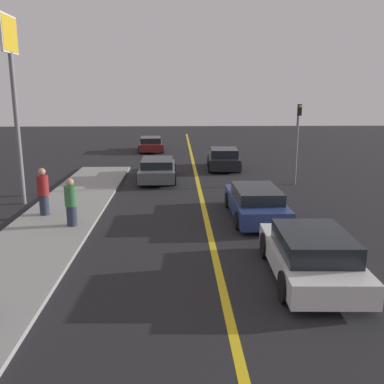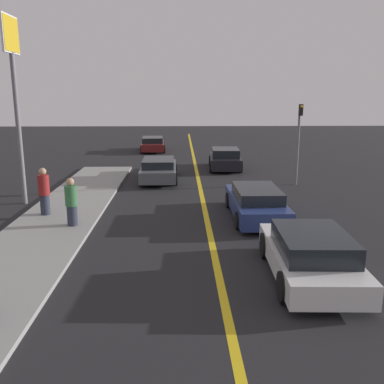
{
  "view_description": "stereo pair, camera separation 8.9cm",
  "coord_description": "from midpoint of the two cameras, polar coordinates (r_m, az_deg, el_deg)",
  "views": [
    {
      "loc": [
        -1.05,
        -1.38,
        4.55
      ],
      "look_at": [
        -0.6,
        11.71,
        1.52
      ],
      "focal_mm": 40.0,
      "sensor_mm": 36.0,
      "label": 1
    },
    {
      "loc": [
        -0.96,
        -1.39,
        4.55
      ],
      "look_at": [
        -0.6,
        11.71,
        1.52
      ],
      "focal_mm": 40.0,
      "sensor_mm": 36.0,
      "label": 2
    }
  ],
  "objects": [
    {
      "name": "car_ahead_center",
      "position": [
        16.09,
        8.67,
        -1.39
      ],
      "size": [
        1.9,
        4.66,
        1.19
      ],
      "rotation": [
        0.0,
        0.0,
        0.01
      ],
      "color": "navy",
      "rests_on": "ground_plane"
    },
    {
      "name": "car_far_distant",
      "position": [
        22.9,
        -4.35,
        3.04
      ],
      "size": [
        2.0,
        4.52,
        1.18
      ],
      "rotation": [
        0.0,
        0.0,
        0.01
      ],
      "color": "#4C5156",
      "rests_on": "ground_plane"
    },
    {
      "name": "roadside_sign",
      "position": [
        18.9,
        -22.6,
        14.77
      ],
      "size": [
        0.2,
        1.61,
        7.51
      ],
      "color": "slate",
      "rests_on": "ground_plane"
    },
    {
      "name": "car_parked_left_lot",
      "position": [
        26.36,
        4.53,
        4.41
      ],
      "size": [
        2.08,
        4.08,
        1.28
      ],
      "rotation": [
        0.0,
        0.0,
        -0.05
      ],
      "color": "black",
      "rests_on": "ground_plane"
    },
    {
      "name": "car_oncoming_far",
      "position": [
        34.7,
        -5.18,
        6.38
      ],
      "size": [
        2.1,
        4.32,
        1.15
      ],
      "rotation": [
        0.0,
        0.0,
        0.05
      ],
      "color": "maroon",
      "rests_on": "ground_plane"
    },
    {
      "name": "sidewalk_left",
      "position": [
        15.16,
        -18.56,
        -4.88
      ],
      "size": [
        2.91,
        24.81,
        0.12
      ],
      "color": "gray",
      "rests_on": "ground_plane"
    },
    {
      "name": "pedestrian_mid_group",
      "position": [
        15.07,
        -15.62,
        -1.32
      ],
      "size": [
        0.41,
        0.41,
        1.65
      ],
      "color": "#282D3D",
      "rests_on": "sidewalk_left"
    },
    {
      "name": "car_near_right_lane",
      "position": [
        11.17,
        15.7,
        -8.1
      ],
      "size": [
        2.13,
        4.37,
        1.25
      ],
      "rotation": [
        0.0,
        0.0,
        -0.04
      ],
      "color": "silver",
      "rests_on": "ground_plane"
    },
    {
      "name": "traffic_light",
      "position": [
        22.08,
        14.15,
        7.25
      ],
      "size": [
        0.18,
        0.4,
        4.03
      ],
      "color": "slate",
      "rests_on": "ground_plane"
    },
    {
      "name": "road_center_line",
      "position": [
        19.94,
        1.37,
        -0.16
      ],
      "size": [
        0.2,
        60.0,
        0.01
      ],
      "color": "gold",
      "rests_on": "ground_plane"
    },
    {
      "name": "pedestrian_far_standing",
      "position": [
        16.73,
        -18.98,
        0.05
      ],
      "size": [
        0.41,
        0.41,
        1.76
      ],
      "color": "#282D3D",
      "rests_on": "sidewalk_left"
    }
  ]
}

